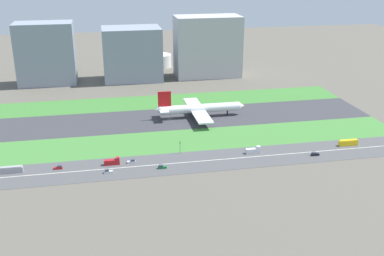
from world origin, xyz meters
name	(u,v)px	position (x,y,z in m)	size (l,w,h in m)	color
ground_plane	(169,119)	(0.00, 0.00, 0.00)	(800.00, 800.00, 0.00)	#5B564C
runway	(169,119)	(0.00, 0.00, 0.05)	(280.00, 46.00, 0.10)	#38383D
grass_median_north	(161,102)	(0.00, 41.00, 0.05)	(280.00, 36.00, 0.10)	#3D7A33
grass_median_south	(179,141)	(0.00, -41.00, 0.05)	(280.00, 36.00, 0.10)	#427F38
highway	(189,162)	(0.00, -73.00, 0.05)	(280.00, 28.00, 0.10)	#4C4C4F
highway_centerline	(189,162)	(0.00, -73.00, 0.11)	(266.00, 0.50, 0.01)	silver
airliner	(198,109)	(20.22, 0.00, 6.23)	(65.00, 56.00, 19.70)	white
car_3	(132,162)	(-31.02, -68.00, 0.92)	(4.40, 1.80, 2.00)	silver
truck_0	(112,162)	(-41.44, -68.00, 1.67)	(8.40, 2.50, 4.00)	#B2191E
bus_1	(348,143)	(97.27, -68.00, 1.82)	(11.60, 2.50, 3.50)	yellow
truck_1	(253,150)	(38.32, -68.00, 1.67)	(8.40, 2.50, 4.00)	silver
car_4	(108,171)	(-44.04, -78.00, 0.92)	(4.40, 1.80, 2.00)	silver
car_1	(315,154)	(71.41, -78.00, 0.92)	(4.40, 1.80, 2.00)	black
car_2	(59,167)	(-69.64, -68.00, 0.92)	(4.40, 1.80, 2.00)	#B2191E
bus_0	(11,170)	(-93.31, -68.00, 1.82)	(11.60, 2.50, 3.50)	#99999E
car_0	(162,167)	(-15.79, -78.00, 0.92)	(4.40, 1.80, 2.00)	#19662D
traffic_light	(180,146)	(-2.84, -60.01, 4.29)	(0.36, 0.50, 7.20)	#4C4C51
terminal_building	(46,54)	(-90.00, 114.00, 26.54)	(48.73, 28.87, 53.07)	gray
hangar_building	(132,54)	(-16.04, 114.00, 23.39)	(51.19, 36.82, 46.78)	gray
office_tower	(207,46)	(53.04, 114.00, 27.55)	(59.31, 30.84, 55.10)	#B2B2B7
fuel_tank_west	(125,62)	(-20.62, 159.00, 6.42)	(24.68, 24.68, 12.83)	silver
fuel_tank_centre	(159,61)	(13.77, 159.00, 6.39)	(24.20, 24.20, 12.78)	silver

